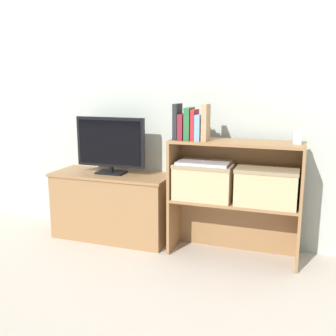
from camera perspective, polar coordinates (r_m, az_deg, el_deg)
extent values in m
plane|color=#BCB2A3|center=(2.91, -0.96, -12.35)|extent=(16.00, 16.00, 0.00)
cube|color=#B2BCB2|center=(3.03, 1.63, 12.02)|extent=(10.00, 0.05, 2.40)
cube|color=olive|center=(3.16, -8.07, -5.59)|extent=(0.91, 0.36, 0.50)
cube|color=olive|center=(3.09, -8.21, -0.96)|extent=(0.93, 0.38, 0.02)
cube|color=black|center=(3.08, -8.22, -0.64)|extent=(0.22, 0.14, 0.01)
cylinder|color=black|center=(3.08, -8.24, -0.14)|extent=(0.04, 0.04, 0.04)
cube|color=black|center=(3.04, -8.36, 3.74)|extent=(0.56, 0.04, 0.38)
cube|color=black|center=(3.02, -8.53, 3.69)|extent=(0.52, 0.00, 0.34)
cube|color=olive|center=(2.94, 0.88, -7.76)|extent=(0.02, 0.29, 0.41)
cube|color=olive|center=(2.81, 18.42, -9.38)|extent=(0.02, 0.29, 0.41)
cube|color=olive|center=(2.97, 9.88, -7.78)|extent=(0.86, 0.02, 0.41)
cube|color=olive|center=(2.78, 9.56, -4.90)|extent=(0.86, 0.29, 0.02)
cube|color=olive|center=(2.83, 0.90, 0.14)|extent=(0.02, 0.29, 0.42)
cube|color=olive|center=(2.69, 19.00, -1.14)|extent=(0.02, 0.29, 0.42)
cube|color=olive|center=(2.85, 10.18, 0.06)|extent=(0.86, 0.02, 0.42)
cube|color=olive|center=(2.69, 9.87, 3.65)|extent=(0.86, 0.29, 0.02)
cube|color=#232328|center=(2.73, 1.37, 6.75)|extent=(0.03, 0.13, 0.25)
cube|color=maroon|center=(2.72, 2.15, 6.01)|extent=(0.04, 0.15, 0.18)
cube|color=#286638|center=(2.71, 3.08, 6.43)|extent=(0.04, 0.14, 0.22)
cube|color=#B22328|center=(2.70, 3.89, 6.26)|extent=(0.03, 0.14, 0.21)
cube|color=#709ECC|center=(2.69, 4.62, 5.89)|extent=(0.04, 0.16, 0.18)
cube|color=tan|center=(2.68, 5.48, 6.61)|extent=(0.04, 0.12, 0.25)
cube|color=white|center=(2.65, 18.29, 4.29)|extent=(0.05, 0.03, 0.09)
cylinder|color=silver|center=(2.64, 18.38, 5.58)|extent=(0.01, 0.01, 0.03)
cube|color=tan|center=(2.77, 5.22, -1.93)|extent=(0.40, 0.25, 0.25)
cube|color=#917E5B|center=(2.75, 5.27, 0.37)|extent=(0.41, 0.26, 0.02)
cube|color=tan|center=(2.70, 14.10, -2.60)|extent=(0.40, 0.25, 0.25)
cube|color=#917E5B|center=(2.68, 14.23, -0.25)|extent=(0.41, 0.26, 0.02)
cube|color=#BCBCC1|center=(2.74, 5.27, 0.82)|extent=(0.36, 0.24, 0.02)
cylinder|color=#99999E|center=(2.74, 5.28, 1.06)|extent=(0.02, 0.02, 0.00)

